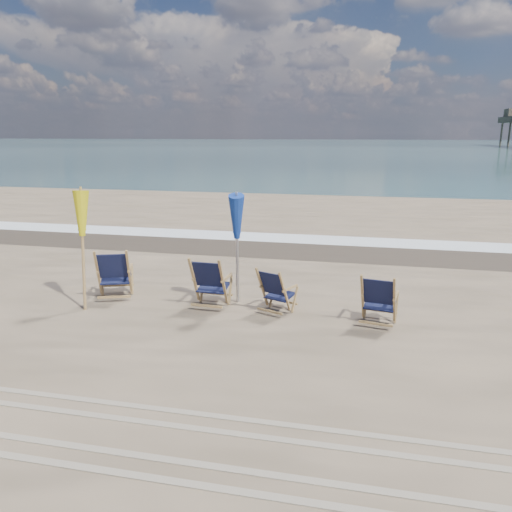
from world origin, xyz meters
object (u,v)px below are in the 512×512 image
(beach_chair_1, at_px, (223,284))
(beach_chair_3, at_px, (394,302))
(beach_chair_2, at_px, (285,294))
(umbrella_yellow, at_px, (80,220))
(beach_chair_0, at_px, (129,274))
(umbrella_blue, at_px, (237,219))

(beach_chair_1, height_order, beach_chair_3, beach_chair_1)
(beach_chair_2, bearing_deg, umbrella_yellow, 28.03)
(beach_chair_0, xyz_separation_m, umbrella_blue, (2.25, 0.06, 1.20))
(beach_chair_0, relative_size, umbrella_blue, 0.48)
(beach_chair_2, bearing_deg, beach_chair_1, 18.53)
(beach_chair_2, relative_size, beach_chair_3, 0.93)
(beach_chair_2, relative_size, umbrella_yellow, 0.40)
(beach_chair_1, height_order, umbrella_blue, umbrella_blue)
(umbrella_yellow, bearing_deg, beach_chair_1, 9.20)
(beach_chair_0, xyz_separation_m, beach_chair_2, (3.23, -0.31, -0.09))
(beach_chair_2, relative_size, umbrella_blue, 0.40)
(beach_chair_2, height_order, beach_chair_3, beach_chair_3)
(beach_chair_2, xyz_separation_m, beach_chair_3, (1.93, -0.17, 0.03))
(beach_chair_1, bearing_deg, beach_chair_0, -3.28)
(beach_chair_0, bearing_deg, umbrella_blue, 161.47)
(beach_chair_0, distance_m, beach_chair_2, 3.25)
(beach_chair_0, height_order, beach_chair_2, beach_chair_0)
(beach_chair_1, height_order, beach_chair_2, beach_chair_1)
(umbrella_yellow, height_order, umbrella_blue, umbrella_blue)
(beach_chair_3, relative_size, umbrella_yellow, 0.43)
(beach_chair_3, xyz_separation_m, umbrella_yellow, (-5.76, -0.16, 1.24))
(beach_chair_1, xyz_separation_m, umbrella_yellow, (-2.64, -0.43, 1.20))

